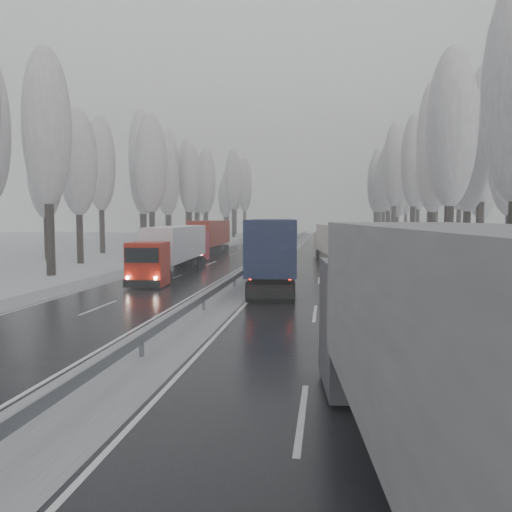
% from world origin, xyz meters
% --- Properties ---
extents(ground, '(260.00, 260.00, 0.00)m').
position_xyz_m(ground, '(0.00, 0.00, 0.00)').
color(ground, silver).
rests_on(ground, ground).
extents(carriageway_right, '(7.50, 200.00, 0.03)m').
position_xyz_m(carriageway_right, '(5.25, 30.00, 0.01)').
color(carriageway_right, black).
rests_on(carriageway_right, ground).
extents(carriageway_left, '(7.50, 200.00, 0.03)m').
position_xyz_m(carriageway_left, '(-5.25, 30.00, 0.01)').
color(carriageway_left, black).
rests_on(carriageway_left, ground).
extents(median_slush, '(3.00, 200.00, 0.04)m').
position_xyz_m(median_slush, '(0.00, 30.00, 0.02)').
color(median_slush, '#A8AAB0').
rests_on(median_slush, ground).
extents(shoulder_right, '(2.40, 200.00, 0.04)m').
position_xyz_m(shoulder_right, '(10.20, 30.00, 0.02)').
color(shoulder_right, '#A8AAB0').
rests_on(shoulder_right, ground).
extents(shoulder_left, '(2.40, 200.00, 0.04)m').
position_xyz_m(shoulder_left, '(-10.20, 30.00, 0.02)').
color(shoulder_left, '#A8AAB0').
rests_on(shoulder_left, ground).
extents(median_guardrail, '(0.12, 200.00, 0.76)m').
position_xyz_m(median_guardrail, '(0.00, 29.99, 0.60)').
color(median_guardrail, slate).
rests_on(median_guardrail, ground).
extents(tree_18, '(3.60, 3.60, 16.58)m').
position_xyz_m(tree_18, '(14.51, 27.03, 10.70)').
color(tree_18, black).
rests_on(tree_18, ground).
extents(tree_19, '(3.60, 3.60, 14.57)m').
position_xyz_m(tree_19, '(20.02, 31.03, 9.42)').
color(tree_19, black).
rests_on(tree_19, ground).
extents(tree_20, '(3.60, 3.60, 15.71)m').
position_xyz_m(tree_20, '(17.90, 35.17, 10.14)').
color(tree_20, black).
rests_on(tree_20, ground).
extents(tree_21, '(3.60, 3.60, 18.62)m').
position_xyz_m(tree_21, '(20.12, 39.17, 12.00)').
color(tree_21, black).
rests_on(tree_21, ground).
extents(tree_22, '(3.60, 3.60, 15.86)m').
position_xyz_m(tree_22, '(17.02, 45.60, 10.24)').
color(tree_22, black).
rests_on(tree_22, ground).
extents(tree_23, '(3.60, 3.60, 13.55)m').
position_xyz_m(tree_23, '(23.31, 49.60, 8.77)').
color(tree_23, black).
rests_on(tree_23, ground).
extents(tree_24, '(3.60, 3.60, 20.49)m').
position_xyz_m(tree_24, '(17.90, 51.02, 13.19)').
color(tree_24, black).
rests_on(tree_24, ground).
extents(tree_25, '(3.60, 3.60, 19.44)m').
position_xyz_m(tree_25, '(24.81, 55.02, 12.52)').
color(tree_25, black).
rests_on(tree_25, ground).
extents(tree_26, '(3.60, 3.60, 18.78)m').
position_xyz_m(tree_26, '(17.56, 61.27, 12.10)').
color(tree_26, black).
rests_on(tree_26, ground).
extents(tree_27, '(3.60, 3.60, 17.62)m').
position_xyz_m(tree_27, '(24.72, 65.27, 11.36)').
color(tree_27, black).
rests_on(tree_27, ground).
extents(tree_28, '(3.60, 3.60, 19.62)m').
position_xyz_m(tree_28, '(16.34, 71.95, 12.64)').
color(tree_28, black).
rests_on(tree_28, ground).
extents(tree_29, '(3.60, 3.60, 18.11)m').
position_xyz_m(tree_29, '(23.71, 75.95, 11.67)').
color(tree_29, black).
rests_on(tree_29, ground).
extents(tree_30, '(3.60, 3.60, 17.86)m').
position_xyz_m(tree_30, '(16.56, 81.70, 11.52)').
color(tree_30, black).
rests_on(tree_30, ground).
extents(tree_31, '(3.60, 3.60, 18.58)m').
position_xyz_m(tree_31, '(22.48, 85.70, 11.97)').
color(tree_31, black).
rests_on(tree_31, ground).
extents(tree_32, '(3.60, 3.60, 17.33)m').
position_xyz_m(tree_32, '(16.63, 89.21, 11.18)').
color(tree_32, black).
rests_on(tree_32, ground).
extents(tree_33, '(3.60, 3.60, 14.33)m').
position_xyz_m(tree_33, '(19.77, 93.21, 9.26)').
color(tree_33, black).
rests_on(tree_33, ground).
extents(tree_34, '(3.60, 3.60, 17.63)m').
position_xyz_m(tree_34, '(15.73, 96.32, 11.37)').
color(tree_34, black).
rests_on(tree_34, ground).
extents(tree_35, '(3.60, 3.60, 18.25)m').
position_xyz_m(tree_35, '(24.94, 100.32, 11.77)').
color(tree_35, black).
rests_on(tree_35, ground).
extents(tree_36, '(3.60, 3.60, 20.23)m').
position_xyz_m(tree_36, '(17.04, 106.16, 13.02)').
color(tree_36, black).
rests_on(tree_36, ground).
extents(tree_37, '(3.60, 3.60, 16.37)m').
position_xyz_m(tree_37, '(24.02, 110.16, 10.56)').
color(tree_37, black).
rests_on(tree_37, ground).
extents(tree_38, '(3.60, 3.60, 17.97)m').
position_xyz_m(tree_38, '(18.73, 116.73, 11.59)').
color(tree_38, black).
rests_on(tree_38, ground).
extents(tree_39, '(3.60, 3.60, 16.19)m').
position_xyz_m(tree_39, '(21.55, 120.73, 10.45)').
color(tree_39, black).
rests_on(tree_39, ground).
extents(tree_58, '(3.60, 3.60, 17.21)m').
position_xyz_m(tree_58, '(-15.13, 24.57, 11.10)').
color(tree_58, black).
rests_on(tree_58, ground).
extents(tree_60, '(3.60, 3.60, 14.84)m').
position_xyz_m(tree_60, '(-17.75, 34.20, 9.59)').
color(tree_60, black).
rests_on(tree_60, ground).
extents(tree_61, '(3.60, 3.60, 13.95)m').
position_xyz_m(tree_61, '(-23.52, 38.20, 9.02)').
color(tree_61, black).
rests_on(tree_61, ground).
extents(tree_62, '(3.60, 3.60, 16.04)m').
position_xyz_m(tree_62, '(-13.94, 43.73, 10.36)').
color(tree_62, black).
rests_on(tree_62, ground).
extents(tree_63, '(3.60, 3.60, 16.88)m').
position_xyz_m(tree_63, '(-21.85, 47.73, 10.89)').
color(tree_63, black).
rests_on(tree_63, ground).
extents(tree_64, '(3.60, 3.60, 15.42)m').
position_xyz_m(tree_64, '(-18.26, 52.71, 9.96)').
color(tree_64, black).
rests_on(tree_64, ground).
extents(tree_65, '(3.60, 3.60, 19.48)m').
position_xyz_m(tree_65, '(-20.05, 56.71, 12.55)').
color(tree_65, black).
rests_on(tree_65, ground).
extents(tree_66, '(3.60, 3.60, 15.23)m').
position_xyz_m(tree_66, '(-18.16, 62.35, 9.84)').
color(tree_66, black).
rests_on(tree_66, ground).
extents(tree_67, '(3.60, 3.60, 17.09)m').
position_xyz_m(tree_67, '(-19.54, 66.35, 11.03)').
color(tree_67, black).
rests_on(tree_67, ground).
extents(tree_68, '(3.60, 3.60, 16.65)m').
position_xyz_m(tree_68, '(-16.58, 69.11, 10.75)').
color(tree_68, black).
rests_on(tree_68, ground).
extents(tree_69, '(3.60, 3.60, 19.35)m').
position_xyz_m(tree_69, '(-21.42, 73.11, 12.46)').
color(tree_69, black).
rests_on(tree_69, ground).
extents(tree_70, '(3.60, 3.60, 17.09)m').
position_xyz_m(tree_70, '(-16.33, 79.19, 11.03)').
color(tree_70, black).
rests_on(tree_70, ground).
extents(tree_71, '(3.60, 3.60, 19.61)m').
position_xyz_m(tree_71, '(-21.09, 83.19, 12.63)').
color(tree_71, black).
rests_on(tree_71, ground).
extents(tree_72, '(3.60, 3.60, 15.11)m').
position_xyz_m(tree_72, '(-18.93, 88.54, 9.76)').
color(tree_72, black).
rests_on(tree_72, ground).
extents(tree_73, '(3.60, 3.60, 17.22)m').
position_xyz_m(tree_73, '(-21.82, 92.54, 11.11)').
color(tree_73, black).
rests_on(tree_73, ground).
extents(tree_74, '(3.60, 3.60, 19.68)m').
position_xyz_m(tree_74, '(-15.07, 99.33, 12.67)').
color(tree_74, black).
rests_on(tree_74, ground).
extents(tree_75, '(3.60, 3.60, 18.60)m').
position_xyz_m(tree_75, '(-24.20, 103.33, 11.99)').
color(tree_75, black).
rests_on(tree_75, ground).
extents(tree_76, '(3.60, 3.60, 18.55)m').
position_xyz_m(tree_76, '(-14.05, 108.72, 11.95)').
color(tree_76, black).
rests_on(tree_76, ground).
extents(tree_77, '(3.60, 3.60, 14.32)m').
position_xyz_m(tree_77, '(-19.66, 112.72, 9.26)').
color(tree_77, black).
rests_on(tree_77, ground).
extents(tree_78, '(3.60, 3.60, 19.55)m').
position_xyz_m(tree_78, '(-17.56, 115.31, 12.59)').
color(tree_78, black).
rests_on(tree_78, ground).
extents(tree_79, '(3.60, 3.60, 17.07)m').
position_xyz_m(tree_79, '(-20.33, 119.31, 11.01)').
color(tree_79, black).
rests_on(tree_79, ground).
extents(truck_grey_tarp, '(4.37, 16.99, 4.32)m').
position_xyz_m(truck_grey_tarp, '(7.72, -4.79, 2.52)').
color(truck_grey_tarp, '#414246').
rests_on(truck_grey_tarp, ground).
extents(truck_blue_box, '(4.03, 16.90, 4.30)m').
position_xyz_m(truck_blue_box, '(2.31, 21.48, 2.51)').
color(truck_blue_box, navy).
rests_on(truck_blue_box, ground).
extents(truck_cream_box, '(4.02, 14.79, 3.76)m').
position_xyz_m(truck_cream_box, '(6.39, 36.92, 2.19)').
color(truck_cream_box, '#BAB4A4').
rests_on(truck_cream_box, ground).
extents(box_truck_distant, '(2.76, 7.60, 2.79)m').
position_xyz_m(box_truck_distant, '(6.98, 77.07, 1.42)').
color(box_truck_distant, '#B6B9BD').
rests_on(box_truck_distant, ground).
extents(truck_red_white, '(3.16, 14.65, 3.73)m').
position_xyz_m(truck_red_white, '(-5.83, 25.93, 2.18)').
color(truck_red_white, '#B7180A').
rests_on(truck_red_white, ground).
extents(truck_red_red, '(3.02, 15.85, 4.05)m').
position_xyz_m(truck_red_red, '(-7.60, 44.53, 2.36)').
color(truck_red_red, maroon).
rests_on(truck_red_red, ground).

